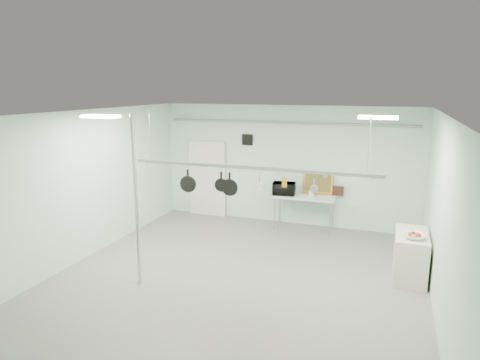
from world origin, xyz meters
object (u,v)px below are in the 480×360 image
at_px(chrome_pole, 136,202).
at_px(fruit_bowl, 414,236).
at_px(skillet_left, 188,181).
at_px(side_cabinet, 410,256).
at_px(microwave, 284,189).
at_px(skillet_mid, 221,181).
at_px(skillet_right, 230,184).
at_px(coffee_canister, 311,193).
at_px(pot_rack, 250,166).
at_px(prep_table, 304,198).

xyz_separation_m(chrome_pole, fruit_bowl, (4.87, 1.72, -0.65)).
height_order(chrome_pole, skillet_left, chrome_pole).
relative_size(side_cabinet, microwave, 2.08).
relative_size(skillet_left, skillet_mid, 1.23).
relative_size(chrome_pole, skillet_right, 7.01).
height_order(coffee_canister, skillet_left, skillet_left).
bearing_deg(pot_rack, microwave, 92.26).
xyz_separation_m(prep_table, skillet_left, (-1.68, -3.30, 1.03)).
height_order(chrome_pole, fruit_bowl, chrome_pole).
height_order(side_cabinet, microwave, microwave).
relative_size(prep_table, skillet_left, 3.57).
height_order(pot_rack, skillet_right, pot_rack).
relative_size(pot_rack, microwave, 8.34).
bearing_deg(skillet_left, skillet_mid, -8.13).
distance_m(pot_rack, skillet_left, 1.34).
bearing_deg(microwave, skillet_mid, 74.91).
bearing_deg(pot_rack, side_cabinet, 20.45).
relative_size(fruit_bowl, skillet_left, 0.89).
bearing_deg(coffee_canister, chrome_pole, -120.73).
bearing_deg(skillet_right, fruit_bowl, 13.38).
distance_m(prep_table, pot_rack, 3.61).
bearing_deg(microwave, fruit_bowl, 134.98).
bearing_deg(fruit_bowl, skillet_right, -166.26).
height_order(prep_table, fruit_bowl, fruit_bowl).
relative_size(chrome_pole, prep_table, 2.00).
xyz_separation_m(chrome_pole, pot_rack, (1.90, 0.90, 0.63)).
distance_m(pot_rack, skillet_right, 0.55).
relative_size(pot_rack, skillet_left, 10.71).
distance_m(side_cabinet, skillet_left, 4.60).
xyz_separation_m(microwave, skillet_right, (-0.27, -3.23, 0.79)).
bearing_deg(prep_table, skillet_left, -117.02).
distance_m(microwave, coffee_canister, 0.71).
distance_m(microwave, skillet_mid, 3.37).
bearing_deg(skillet_left, coffee_canister, 52.21).
distance_m(microwave, skillet_left, 3.52).
xyz_separation_m(side_cabinet, skillet_mid, (-3.52, -1.10, 1.45)).
relative_size(side_cabinet, fruit_bowl, 3.01).
bearing_deg(chrome_pole, coffee_canister, 59.27).
relative_size(pot_rack, skillet_right, 10.52).
bearing_deg(fruit_bowl, microwave, 142.20).
relative_size(side_cabinet, skillet_left, 2.68).
relative_size(chrome_pole, skillet_mid, 8.75).
bearing_deg(chrome_pole, skillet_mid, 34.16).
relative_size(pot_rack, coffee_canister, 27.25).
xyz_separation_m(microwave, fruit_bowl, (3.10, -2.40, -0.12)).
bearing_deg(microwave, chrome_pole, 59.54).
bearing_deg(side_cabinet, chrome_pole, -157.59).
xyz_separation_m(prep_table, pot_rack, (-0.40, -3.30, 1.40)).
distance_m(side_cabinet, skillet_mid, 3.97).
xyz_separation_m(pot_rack, skillet_right, (-0.40, 0.00, -0.37)).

